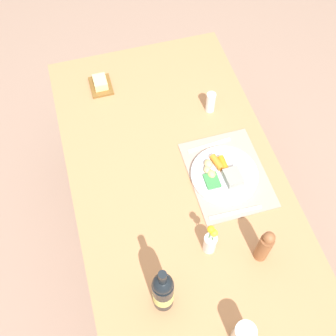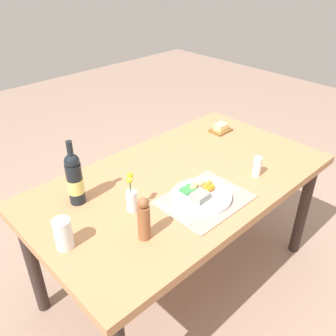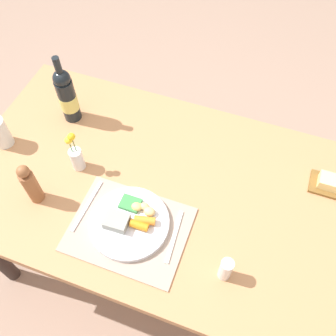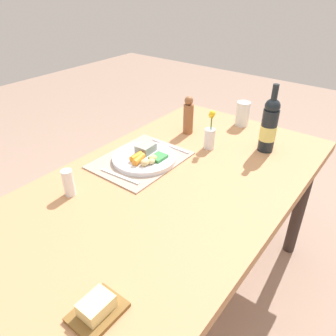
{
  "view_description": "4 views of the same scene",
  "coord_description": "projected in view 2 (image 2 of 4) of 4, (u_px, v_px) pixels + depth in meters",
  "views": [
    {
      "loc": [
        -0.85,
        0.27,
        2.21
      ],
      "look_at": [
        0.0,
        0.04,
        0.77
      ],
      "focal_mm": 45.25,
      "sensor_mm": 36.0,
      "label": 1
    },
    {
      "loc": [
        -1.1,
        -1.04,
        1.69
      ],
      "look_at": [
        -0.06,
        0.04,
        0.77
      ],
      "focal_mm": 38.48,
      "sensor_mm": 36.0,
      "label": 2
    },
    {
      "loc": [
        0.25,
        -0.66,
        1.88
      ],
      "look_at": [
        -0.0,
        0.03,
        0.79
      ],
      "focal_mm": 39.77,
      "sensor_mm": 36.0,
      "label": 3
    },
    {
      "loc": [
        0.84,
        0.64,
        1.42
      ],
      "look_at": [
        -0.06,
        -0.05,
        0.73
      ],
      "focal_mm": 34.61,
      "sensor_mm": 36.0,
      "label": 4
    }
  ],
  "objects": [
    {
      "name": "wine_bottle",
      "position": [
        75.0,
        179.0,
        1.57
      ],
      "size": [
        0.07,
        0.07,
        0.31
      ],
      "color": "black",
      "rests_on": "dining_table"
    },
    {
      "name": "dining_table",
      "position": [
        182.0,
        190.0,
        1.85
      ],
      "size": [
        1.54,
        0.87,
        0.71
      ],
      "color": "tan",
      "rests_on": "ground_plane"
    },
    {
      "name": "butter_dish",
      "position": [
        221.0,
        128.0,
        2.25
      ],
      "size": [
        0.13,
        0.1,
        0.05
      ],
      "color": "brown",
      "rests_on": "dining_table"
    },
    {
      "name": "flower_vase",
      "position": [
        132.0,
        197.0,
        1.55
      ],
      "size": [
        0.05,
        0.05,
        0.19
      ],
      "color": "silver",
      "rests_on": "dining_table"
    },
    {
      "name": "water_tumbler",
      "position": [
        64.0,
        235.0,
        1.36
      ],
      "size": [
        0.07,
        0.07,
        0.13
      ],
      "color": "silver",
      "rests_on": "dining_table"
    },
    {
      "name": "dinner_plate",
      "position": [
        201.0,
        195.0,
        1.64
      ],
      "size": [
        0.28,
        0.28,
        0.05
      ],
      "color": "silver",
      "rests_on": "placemat"
    },
    {
      "name": "salt_shaker",
      "position": [
        257.0,
        167.0,
        1.8
      ],
      "size": [
        0.04,
        0.04,
        0.1
      ],
      "primitive_type": "cylinder",
      "color": "white",
      "rests_on": "dining_table"
    },
    {
      "name": "knife",
      "position": [
        222.0,
        183.0,
        1.75
      ],
      "size": [
        0.03,
        0.2,
        0.0
      ],
      "primitive_type": "cube",
      "rotation": [
        0.0,
        0.0,
        0.07
      ],
      "color": "silver",
      "rests_on": "placemat"
    },
    {
      "name": "pepper_mill",
      "position": [
        144.0,
        219.0,
        1.39
      ],
      "size": [
        0.05,
        0.05,
        0.19
      ],
      "color": "brown",
      "rests_on": "dining_table"
    },
    {
      "name": "placemat",
      "position": [
        205.0,
        200.0,
        1.65
      ],
      "size": [
        0.4,
        0.31,
        0.01
      ],
      "primitive_type": "cube",
      "color": "tan",
      "rests_on": "dining_table"
    },
    {
      "name": "fork",
      "position": [
        173.0,
        212.0,
        1.56
      ],
      "size": [
        0.02,
        0.21,
        0.0
      ],
      "primitive_type": "cube",
      "rotation": [
        0.0,
        0.0,
        -0.04
      ],
      "color": "silver",
      "rests_on": "placemat"
    },
    {
      "name": "ground_plane",
      "position": [
        180.0,
        275.0,
        2.18
      ],
      "size": [
        8.0,
        8.0,
        0.0
      ],
      "primitive_type": "plane",
      "color": "gray"
    }
  ]
}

